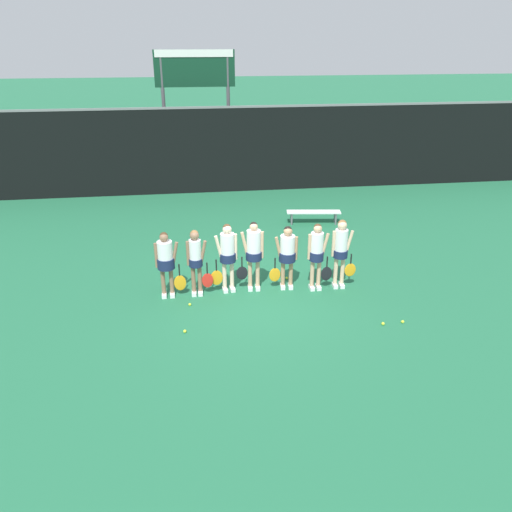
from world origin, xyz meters
The scene contains 17 objects.
ground_plane centered at (0.00, 0.00, 0.00)m, with size 140.00×140.00×0.00m, color #216642.
fence_windscreen centered at (0.00, 8.60, 1.68)m, with size 60.00×0.08×3.33m.
scoreboard centered at (-1.03, 9.96, 4.05)m, with size 3.13×0.15×5.27m.
bench_courtside centered at (2.56, 4.49, 0.37)m, with size 1.81×0.59×0.42m.
player_0 centered at (-2.11, 0.01, 0.97)m, with size 0.69×0.41×1.64m.
player_1 centered at (-1.41, 0.01, 0.97)m, with size 0.60×0.32×1.65m.
player_2 centered at (-0.66, 0.09, 1.03)m, with size 0.67×0.39×1.73m.
player_3 centered at (-0.03, 0.09, 1.04)m, with size 0.67×0.39×1.76m.
player_4 centered at (0.79, 0.06, 0.96)m, with size 0.68×0.41×1.62m.
player_5 centered at (1.48, -0.10, 1.00)m, with size 0.63×0.35×1.71m.
player_6 centered at (2.09, -0.07, 1.05)m, with size 0.64×0.36×1.76m.
tennis_ball_0 centered at (2.99, -1.94, 0.03)m, with size 0.07×0.07×0.07m, color #CCE033.
tennis_ball_1 centered at (-1.61, -0.55, 0.03)m, with size 0.07×0.07×0.07m, color #CCE033.
tennis_ball_2 centered at (0.89, 0.51, 0.03)m, with size 0.06×0.06×0.06m, color #CCE033.
tennis_ball_3 centered at (0.03, 1.56, 0.04)m, with size 0.07×0.07×0.07m, color #CCE033.
tennis_ball_4 centered at (-1.73, -1.69, 0.03)m, with size 0.07×0.07×0.07m, color #CCE033.
tennis_ball_5 centered at (2.53, -1.97, 0.04)m, with size 0.07×0.07×0.07m, color #CCE033.
Camera 1 is at (-1.46, -10.80, 5.76)m, focal length 35.00 mm.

